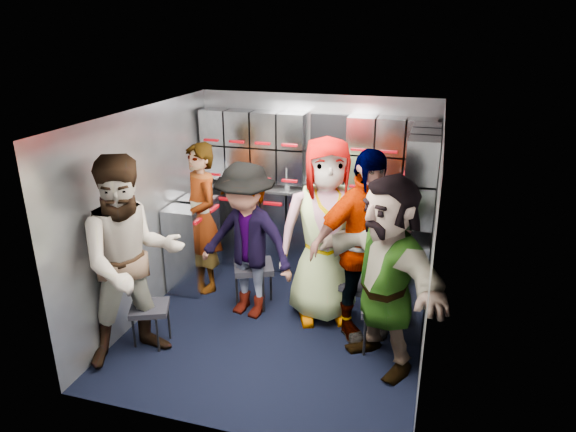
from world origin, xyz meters
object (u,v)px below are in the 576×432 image
(attendant_standing, at_px, (201,218))
(attendant_arc_b, at_px, (246,242))
(jump_seat_center, at_px, (328,271))
(attendant_arc_c, at_px, (325,232))
(jump_seat_near_left, at_px, (150,310))
(attendant_arc_e, at_px, (386,274))
(attendant_arc_d, at_px, (364,247))
(jump_seat_near_right, at_px, (384,310))
(jump_seat_mid_left, at_px, (254,269))
(jump_seat_mid_right, at_px, (364,288))
(attendant_arc_a, at_px, (132,261))

(attendant_standing, distance_m, attendant_arc_b, 0.79)
(jump_seat_center, xyz_separation_m, attendant_standing, (-1.44, 0.05, 0.42))
(attendant_standing, xyz_separation_m, attendant_arc_c, (1.44, -0.23, 0.10))
(jump_seat_near_left, xyz_separation_m, attendant_arc_e, (2.10, 0.32, 0.52))
(jump_seat_center, bearing_deg, attendant_arc_e, -50.42)
(jump_seat_near_left, height_order, attendant_arc_d, attendant_arc_d)
(attendant_arc_d, bearing_deg, jump_seat_near_right, -79.66)
(jump_seat_mid_left, bearing_deg, attendant_arc_b, -90.00)
(jump_seat_mid_left, bearing_deg, jump_seat_near_right, -17.67)
(jump_seat_center, xyz_separation_m, jump_seat_near_right, (0.66, -0.62, -0.00))
(jump_seat_mid_right, bearing_deg, jump_seat_mid_left, 177.64)
(attendant_standing, bearing_deg, attendant_arc_d, 29.70)
(jump_seat_near_right, relative_size, attendant_arc_c, 0.25)
(jump_seat_center, height_order, jump_seat_mid_right, jump_seat_center)
(jump_seat_mid_left, relative_size, jump_seat_center, 1.09)
(jump_seat_near_left, height_order, attendant_standing, attendant_standing)
(attendant_arc_a, distance_m, attendant_arc_c, 1.82)
(attendant_arc_b, bearing_deg, jump_seat_mid_left, 102.02)
(jump_seat_center, xyz_separation_m, attendant_arc_e, (0.66, -0.80, 0.45))
(jump_seat_mid_left, height_order, jump_seat_near_right, jump_seat_near_right)
(jump_seat_center, bearing_deg, attendant_arc_b, -155.81)
(jump_seat_mid_left, bearing_deg, jump_seat_near_left, -125.48)
(attendant_standing, height_order, attendant_arc_d, attendant_arc_d)
(jump_seat_mid_right, bearing_deg, jump_seat_near_right, -58.38)
(jump_seat_mid_left, distance_m, jump_seat_center, 0.78)
(attendant_arc_e, bearing_deg, jump_seat_center, 172.73)
(jump_seat_mid_right, height_order, attendant_arc_a, attendant_arc_a)
(attendant_arc_b, relative_size, attendant_arc_e, 0.93)
(attendant_arc_c, bearing_deg, attendant_arc_d, -47.75)
(jump_seat_near_right, distance_m, attendant_standing, 2.24)
(attendant_arc_b, bearing_deg, attendant_arc_a, -113.45)
(jump_seat_mid_right, xyz_separation_m, attendant_arc_c, (-0.41, 0.03, 0.54))
(jump_seat_mid_left, bearing_deg, jump_seat_mid_right, -2.36)
(jump_seat_mid_right, xyz_separation_m, attendant_arc_d, (0.00, -0.18, 0.52))
(jump_seat_center, relative_size, attendant_standing, 0.29)
(jump_seat_mid_right, relative_size, attendant_arc_d, 0.25)
(jump_seat_near_right, xyz_separation_m, attendant_arc_c, (-0.66, 0.44, 0.52))
(attendant_arc_a, distance_m, attendant_arc_d, 2.06)
(attendant_standing, xyz_separation_m, attendant_arc_a, (0.00, -1.35, 0.10))
(jump_seat_center, relative_size, attendant_arc_a, 0.26)
(jump_seat_near_left, height_order, attendant_arc_a, attendant_arc_a)
(jump_seat_mid_right, bearing_deg, attendant_arc_c, 175.63)
(attendant_arc_a, height_order, attendant_arc_d, attendant_arc_a)
(attendant_arc_a, bearing_deg, jump_seat_center, -3.43)
(jump_seat_near_right, height_order, attendant_standing, attendant_standing)
(jump_seat_near_left, xyz_separation_m, attendant_arc_c, (1.44, 0.94, 0.58))
(attendant_arc_a, bearing_deg, jump_seat_near_right, -27.41)
(jump_seat_mid_left, xyz_separation_m, attendant_arc_c, (0.76, -0.02, 0.52))
(attendant_arc_e, bearing_deg, attendant_arc_d, 164.78)
(jump_seat_near_left, distance_m, attendant_arc_e, 2.19)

